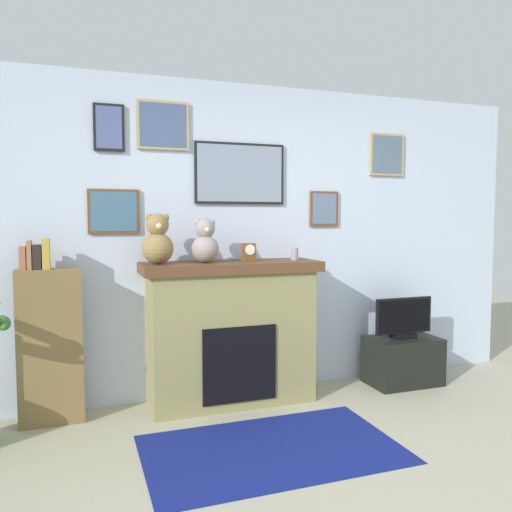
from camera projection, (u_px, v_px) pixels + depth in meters
ground_plane at (379, 508)px, 2.62m from camera, size 12.00×12.00×0.00m
back_wall at (251, 239)px, 4.40m from camera, size 5.20×0.15×2.60m
fireplace at (231, 332)px, 4.10m from camera, size 1.42×0.51×1.14m
bookshelf at (50, 342)px, 3.67m from camera, size 0.45×0.16×1.34m
tv_stand at (403, 361)px, 4.59m from camera, size 0.63×0.40×0.42m
television at (404, 319)px, 4.56m from camera, size 0.56×0.14×0.36m
area_rug at (272, 449)px, 3.29m from camera, size 1.64×1.00×0.01m
candle_jar at (295, 254)px, 4.22m from camera, size 0.06×0.06×0.10m
mantel_clock at (249, 252)px, 4.08m from camera, size 0.10×0.08×0.15m
teddy_bear_brown at (158, 241)px, 3.83m from camera, size 0.24×0.24×0.38m
teddy_bear_grey at (205, 243)px, 3.96m from camera, size 0.21×0.21×0.34m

